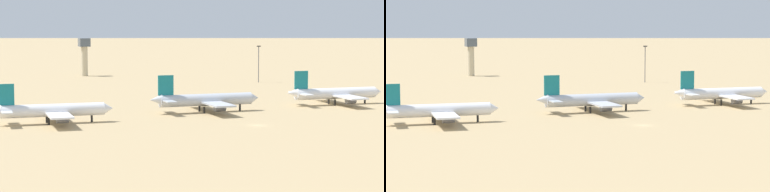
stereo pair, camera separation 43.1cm
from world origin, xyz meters
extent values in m
plane|color=tan|center=(0.00, 0.00, 0.00)|extent=(4000.00, 4000.00, 0.00)
pyramid|color=slate|center=(475.60, 944.32, 31.50)|extent=(418.46, 330.00, 62.99)
cylinder|color=white|center=(-52.16, 24.39, 3.85)|extent=(29.53, 6.03, 3.67)
cone|color=white|center=(-36.26, 23.10, 3.85)|extent=(3.02, 3.69, 3.48)
cube|color=#14727A|center=(-64.95, 25.43, 8.66)|extent=(4.79, 0.84, 5.96)
cube|color=white|center=(-64.65, 29.08, 4.22)|extent=(3.43, 6.45, 0.33)
cube|color=white|center=(-65.25, 21.77, 4.22)|extent=(3.43, 6.45, 0.33)
cube|color=white|center=(-51.24, 24.32, 3.30)|extent=(8.59, 29.74, 0.51)
cylinder|color=slate|center=(-49.77, 31.09, 2.02)|extent=(3.45, 2.28, 2.02)
cylinder|color=slate|center=(-50.89, 17.39, 2.02)|extent=(3.45, 2.28, 2.02)
cylinder|color=black|center=(-41.05, 23.49, 1.01)|extent=(0.64, 0.64, 2.02)
cylinder|color=black|center=(-53.35, 26.69, 1.01)|extent=(0.64, 0.64, 2.02)
cylinder|color=black|center=(-53.71, 22.31, 1.01)|extent=(0.64, 0.64, 2.02)
cylinder|color=silver|center=(-1.80, 32.32, 3.99)|extent=(30.52, 5.20, 3.80)
cone|color=silver|center=(14.70, 31.56, 3.99)|extent=(3.01, 3.74, 3.61)
cone|color=silver|center=(-18.30, 33.08, 4.56)|extent=(3.94, 3.40, 3.23)
cube|color=#14727A|center=(-15.07, 32.93, 8.97)|extent=(4.95, 0.70, 6.17)
cube|color=silver|center=(-14.90, 36.73, 4.37)|extent=(3.33, 6.59, 0.34)
cube|color=silver|center=(-15.25, 29.14, 4.37)|extent=(3.33, 6.59, 0.34)
cube|color=silver|center=(-0.85, 32.28, 3.42)|extent=(7.85, 30.64, 0.53)
cylinder|color=slate|center=(0.43, 39.34, 2.09)|extent=(3.51, 2.24, 2.09)
cylinder|color=slate|center=(-0.23, 25.12, 2.09)|extent=(3.51, 2.24, 2.09)
cylinder|color=black|center=(9.73, 31.79, 1.04)|extent=(0.66, 0.66, 2.09)
cylinder|color=black|center=(-3.11, 34.66, 1.04)|extent=(0.66, 0.66, 2.09)
cylinder|color=black|center=(-3.33, 30.11, 1.04)|extent=(0.66, 0.66, 2.09)
cylinder|color=white|center=(47.43, 35.23, 3.92)|extent=(30.03, 5.66, 3.73)
cone|color=white|center=(63.63, 34.18, 3.92)|extent=(3.02, 3.72, 3.55)
cone|color=white|center=(31.23, 36.28, 4.48)|extent=(3.93, 3.41, 3.17)
cube|color=#14727A|center=(34.40, 36.07, 8.82)|extent=(4.87, 0.78, 6.06)
cube|color=white|center=(34.64, 39.80, 4.29)|extent=(3.39, 6.52, 0.34)
cube|color=white|center=(34.15, 32.35, 4.29)|extent=(3.39, 6.52, 0.34)
cube|color=white|center=(48.36, 35.17, 3.36)|extent=(8.26, 30.20, 0.52)
cylinder|color=slate|center=(49.74, 42.09, 2.05)|extent=(3.48, 2.27, 2.05)
cylinder|color=slate|center=(48.84, 28.12, 2.05)|extent=(3.48, 2.27, 2.05)
cylinder|color=black|center=(58.75, 34.49, 1.03)|extent=(0.65, 0.65, 2.05)
cylinder|color=black|center=(46.18, 37.55, 1.03)|extent=(0.65, 0.65, 2.05)
cylinder|color=black|center=(45.89, 33.08, 1.03)|extent=(0.65, 0.65, 2.05)
cylinder|color=#C6B793|center=(-1.66, 188.81, 7.33)|extent=(3.20, 3.20, 14.67)
cube|color=#4C5660|center=(-1.66, 188.81, 16.74)|extent=(5.20, 5.20, 4.14)
cylinder|color=#59595E|center=(62.40, 123.88, 8.05)|extent=(0.36, 0.36, 16.10)
cube|color=#333333|center=(62.40, 123.88, 16.35)|extent=(1.80, 0.50, 0.50)
camera|label=1|loc=(-97.66, -195.48, 31.03)|focal=73.98mm
camera|label=2|loc=(-97.26, -195.64, 31.03)|focal=73.98mm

